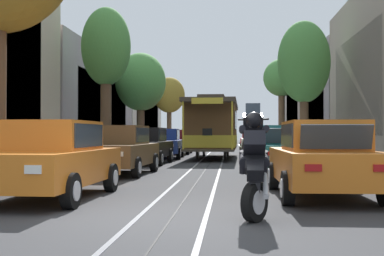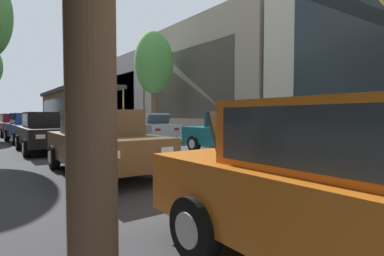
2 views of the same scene
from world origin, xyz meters
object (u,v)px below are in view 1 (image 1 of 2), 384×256
Objects in this scene: street_tree_kerb_right_second at (304,63)px; parked_car_teal_second_right at (282,150)px; parked_car_white_fifth_right at (255,141)px; street_tree_kerb_left_mid at (141,83)px; parked_car_silver_fourth_right at (262,143)px; fire_hydrant at (326,159)px; parked_car_orange_near_right at (323,159)px; parked_car_white_sixth_left at (182,141)px; street_tree_kerb_left_fourth at (169,96)px; street_tree_kerb_right_mid at (282,80)px; parked_car_silver_mid_right at (269,145)px; pedestrian_on_right_pavement at (41,145)px; parked_car_orange_near_left at (52,159)px; motorcycle_with_rider at (254,157)px; pedestrian_on_left_pavement at (115,141)px; parked_car_black_mid_left at (146,146)px; parked_car_brown_second_left at (120,150)px; parked_car_blue_fourth_left at (164,143)px; cable_car_trolley at (214,128)px; street_tree_kerb_left_second at (106,50)px; parked_car_maroon_fifth_left at (176,142)px; parked_car_red_sixth_right at (252,140)px.

parked_car_teal_second_right is at bearing -102.40° from street_tree_kerb_right_second.
street_tree_kerb_left_mid is (-7.52, -2.92, 3.84)m from parked_car_white_fifth_right.
fire_hydrant is at bearing -81.97° from parked_car_silver_fourth_right.
parked_car_orange_near_right is 0.99× the size of parked_car_silver_fourth_right.
parked_car_white_sixth_left is 0.68× the size of street_tree_kerb_left_fourth.
parked_car_white_fifth_right is (5.43, -3.10, 0.00)m from parked_car_white_sixth_left.
parked_car_white_fifth_right is 7.01m from street_tree_kerb_right_mid.
parked_car_white_sixth_left and parked_car_silver_fourth_right have the same top height.
street_tree_kerb_left_fourth reaches higher than parked_car_silver_mid_right.
pedestrian_on_right_pavement is (-1.60, -12.98, -3.77)m from street_tree_kerb_left_mid.
parked_car_silver_fourth_right is at bearing 89.47° from parked_car_teal_second_right.
motorcycle_with_rider reaches higher than parked_car_orange_near_left.
parked_car_orange_near_right is at bearing -96.85° from street_tree_kerb_right_second.
street_tree_kerb_left_mid is at bearing 115.61° from parked_car_teal_second_right.
parked_car_teal_second_right is 8.67m from motorcycle_with_rider.
parked_car_white_sixth_left reaches higher than pedestrian_on_left_pavement.
street_tree_kerb_right_mid is 22.40m from fire_hydrant.
street_tree_kerb_left_fourth is 4.12× the size of pedestrian_on_right_pavement.
parked_car_white_sixth_left is 0.61× the size of street_tree_kerb_right_mid.
parked_car_silver_fourth_right is 9.13m from pedestrian_on_left_pavement.
parked_car_black_mid_left and parked_car_orange_near_right have the same top height.
street_tree_kerb_left_fourth is at bearing 93.82° from parked_car_brown_second_left.
street_tree_kerb_left_mid is (-7.65, 3.25, 3.84)m from parked_car_silver_fourth_right.
parked_car_blue_fourth_left is 11.55m from parked_car_teal_second_right.
street_tree_kerb_left_mid reaches higher than street_tree_kerb_left_fourth.
parked_car_white_fifth_right is at bearing 71.35° from cable_car_trolley.
parked_car_white_sixth_left is 6.25m from parked_car_white_fifth_right.
parked_car_black_mid_left is 1.01× the size of parked_car_orange_near_right.
parked_car_silver_mid_right is at bearing -90.15° from parked_car_silver_fourth_right.
street_tree_kerb_right_mid is (9.78, 16.88, 0.38)m from street_tree_kerb_left_second.
street_tree_kerb_right_second is at bearing -23.91° from pedestrian_on_left_pavement.
parked_car_orange_near_right is 15.11m from street_tree_kerb_left_second.
parked_car_blue_fourth_left is (0.02, 10.77, 0.00)m from parked_car_brown_second_left.
parked_car_maroon_fifth_left is (0.02, 16.62, 0.00)m from parked_car_brown_second_left.
parked_car_white_sixth_left and parked_car_white_fifth_right have the same top height.
parked_car_blue_fourth_left is at bearing -122.14° from parked_car_white_fifth_right.
street_tree_kerb_left_fourth is at bearing 102.24° from parked_car_orange_near_right.
parked_car_blue_fourth_left is at bearing 88.51° from parked_car_black_mid_left.
parked_car_brown_second_left is 1.01× the size of parked_car_maroon_fifth_left.
parked_car_maroon_fifth_left is 1.00× the size of parked_car_teal_second_right.
parked_car_red_sixth_right is 5.47m from street_tree_kerb_right_mid.
fire_hydrant is at bearing -71.70° from street_tree_kerb_left_fourth.
street_tree_kerb_right_second is 4.54× the size of pedestrian_on_right_pavement.
parked_car_silver_fourth_right is 10.70m from street_tree_kerb_left_second.
parked_car_red_sixth_right is 0.61× the size of street_tree_kerb_left_second.
parked_car_orange_near_right is at bearing -71.33° from parked_car_blue_fourth_left.
street_tree_kerb_left_fourth is at bearing 89.31° from street_tree_kerb_left_second.
parked_car_black_mid_left is 4.46m from pedestrian_on_right_pavement.
parked_car_orange_near_right and parked_car_white_fifth_right have the same top height.
street_tree_kerb_left_mid is (-2.28, 5.44, 3.84)m from parked_car_blue_fourth_left.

